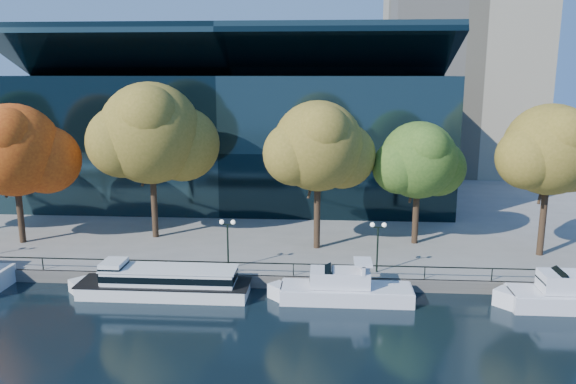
# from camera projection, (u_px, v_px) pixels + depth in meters

# --- Properties ---
(ground) EXTENTS (160.00, 160.00, 0.00)m
(ground) POSITION_uv_depth(u_px,v_px,m) (222.00, 303.00, 40.74)
(ground) COLOR black
(ground) RESTS_ON ground
(promenade) EXTENTS (90.00, 67.08, 1.00)m
(promenade) POSITION_uv_depth(u_px,v_px,m) (271.00, 192.00, 76.11)
(promenade) COLOR slate
(promenade) RESTS_ON ground
(railing) EXTENTS (88.20, 0.08, 0.99)m
(railing) POSITION_uv_depth(u_px,v_px,m) (229.00, 263.00, 43.50)
(railing) COLOR black
(railing) RESTS_ON promenade
(convention_building) EXTENTS (50.00, 24.57, 21.43)m
(convention_building) POSITION_uv_depth(u_px,v_px,m) (235.00, 136.00, 70.23)
(convention_building) COLOR black
(convention_building) RESTS_ON ground
(tour_boat) EXTENTS (13.94, 3.11, 2.64)m
(tour_boat) POSITION_uv_depth(u_px,v_px,m) (160.00, 281.00, 41.82)
(tour_boat) COLOR silver
(tour_boat) RESTS_ON ground
(cruiser_near) EXTENTS (10.62, 2.74, 3.08)m
(cruiser_near) POSITION_uv_depth(u_px,v_px,m) (340.00, 288.00, 40.92)
(cruiser_near) COLOR silver
(cruiser_near) RESTS_ON ground
(cruiser_far) EXTENTS (10.28, 2.85, 3.36)m
(cruiser_far) POSITION_uv_depth(u_px,v_px,m) (570.00, 294.00, 39.54)
(cruiser_far) COLOR silver
(cruiser_far) RESTS_ON ground
(tree_1) EXTENTS (10.39, 8.52, 12.74)m
(tree_1) POSITION_uv_depth(u_px,v_px,m) (15.00, 152.00, 50.05)
(tree_1) COLOR black
(tree_1) RESTS_ON promenade
(tree_2) EXTENTS (11.70, 9.60, 14.58)m
(tree_2) POSITION_uv_depth(u_px,v_px,m) (152.00, 135.00, 51.47)
(tree_2) COLOR black
(tree_2) RESTS_ON promenade
(tree_3) EXTENTS (9.79, 8.03, 13.08)m
(tree_3) POSITION_uv_depth(u_px,v_px,m) (320.00, 148.00, 48.30)
(tree_3) COLOR black
(tree_3) RESTS_ON promenade
(tree_4) EXTENTS (8.63, 7.08, 11.17)m
(tree_4) POSITION_uv_depth(u_px,v_px,m) (420.00, 162.00, 50.02)
(tree_4) COLOR black
(tree_4) RESTS_ON promenade
(tree_5) EXTENTS (9.49, 7.78, 12.93)m
(tree_5) POSITION_uv_depth(u_px,v_px,m) (552.00, 152.00, 46.35)
(tree_5) COLOR black
(tree_5) RESTS_ON promenade
(lamp_1) EXTENTS (1.26, 0.36, 4.03)m
(lamp_1) POSITION_uv_depth(u_px,v_px,m) (228.00, 233.00, 44.31)
(lamp_1) COLOR black
(lamp_1) RESTS_ON promenade
(lamp_2) EXTENTS (1.26, 0.36, 4.03)m
(lamp_2) POSITION_uv_depth(u_px,v_px,m) (378.00, 236.00, 43.52)
(lamp_2) COLOR black
(lamp_2) RESTS_ON promenade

